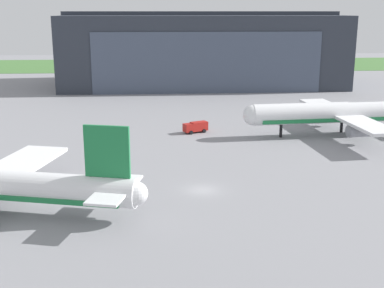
% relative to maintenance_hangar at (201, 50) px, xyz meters
% --- Properties ---
extents(ground_plane, '(440.00, 440.00, 0.00)m').
position_rel_maintenance_hangar_xyz_m(ground_plane, '(-8.80, -102.68, -11.13)').
color(ground_plane, gray).
extents(grass_field_strip, '(440.00, 56.00, 0.08)m').
position_rel_maintenance_hangar_xyz_m(grass_field_strip, '(-8.80, 60.37, -11.09)').
color(grass_field_strip, '#477639').
rests_on(grass_field_strip, ground_plane).
extents(maintenance_hangar, '(87.05, 41.40, 23.19)m').
position_rel_maintenance_hangar_xyz_m(maintenance_hangar, '(0.00, 0.00, 0.00)').
color(maintenance_hangar, '#2D333D').
rests_on(maintenance_hangar, ground_plane).
extents(airliner_far_left, '(38.13, 33.84, 13.30)m').
position_rel_maintenance_hangar_xyz_m(airliner_far_left, '(20.47, -73.28, -6.83)').
color(airliner_far_left, white).
rests_on(airliner_far_left, ground_plane).
extents(ops_van, '(5.16, 3.58, 2.09)m').
position_rel_maintenance_hangar_xyz_m(ops_van, '(-7.15, -69.37, -9.96)').
color(ops_van, '#AD1E19').
rests_on(ops_van, ground_plane).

